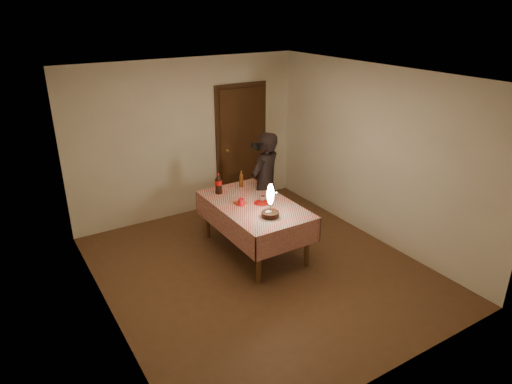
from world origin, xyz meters
The scene contains 11 objects.
ground centered at (0.00, 0.00, 0.00)m, with size 4.00×4.50×0.01m, color brown.
room_shell centered at (0.03, 0.08, 1.65)m, with size 4.04×4.54×2.62m.
dining_table centered at (0.20, 0.49, 0.65)m, with size 1.02×1.72×0.76m.
birthday_cake centered at (0.15, 0.00, 0.89)m, with size 0.29×0.29×0.47m.
red_plate centered at (0.29, 0.45, 0.76)m, with size 0.22×0.22×0.01m, color #B90F0C.
red_cup centered at (0.00, 0.53, 0.81)m, with size 0.08×0.08×0.10m, color red.
clear_cup centered at (0.33, 0.48, 0.80)m, with size 0.07×0.07×0.09m, color white.
napkin_stack centered at (0.03, 0.59, 0.77)m, with size 0.15×0.15×0.02m, color red.
cola_bottle centered at (-0.05, 1.09, 0.91)m, with size 0.10×0.10×0.32m.
amber_bottle_right centered at (0.37, 1.15, 0.87)m, with size 0.06×0.06×0.25m.
photographer centered at (0.66, 0.93, 0.81)m, with size 0.69×0.57×1.62m.
Camera 1 is at (-2.88, -4.52, 3.38)m, focal length 32.00 mm.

